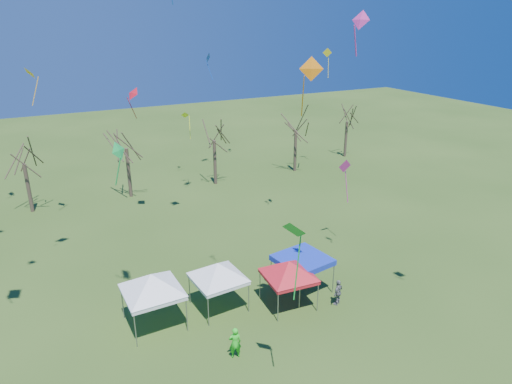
# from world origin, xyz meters

# --- Properties ---
(ground) EXTENTS (140.00, 140.00, 0.00)m
(ground) POSITION_xyz_m (0.00, 0.00, 0.00)
(ground) COLOR #2D4917
(ground) RESTS_ON ground
(tree_1) EXTENTS (3.42, 3.42, 7.54)m
(tree_1) POSITION_xyz_m (-10.77, 24.65, 5.79)
(tree_1) COLOR #3D2D21
(tree_1) RESTS_ON ground
(tree_2) EXTENTS (3.71, 3.71, 8.18)m
(tree_2) POSITION_xyz_m (-2.37, 24.38, 6.29)
(tree_2) COLOR #3D2D21
(tree_2) RESTS_ON ground
(tree_3) EXTENTS (3.59, 3.59, 7.91)m
(tree_3) POSITION_xyz_m (6.03, 24.04, 6.08)
(tree_3) COLOR #3D2D21
(tree_3) RESTS_ON ground
(tree_4) EXTENTS (3.58, 3.58, 7.89)m
(tree_4) POSITION_xyz_m (15.36, 24.00, 6.06)
(tree_4) COLOR #3D2D21
(tree_4) RESTS_ON ground
(tree_5) EXTENTS (3.39, 3.39, 7.46)m
(tree_5) POSITION_xyz_m (23.72, 26.07, 5.73)
(tree_5) COLOR #3D2D21
(tree_5) RESTS_ON ground
(tent_white_west) EXTENTS (4.11, 4.11, 3.62)m
(tent_white_west) POSITION_xyz_m (-5.54, 4.46, 2.92)
(tent_white_west) COLOR gray
(tent_white_west) RESTS_ON ground
(tent_white_mid) EXTENTS (3.78, 3.78, 3.34)m
(tent_white_mid) POSITION_xyz_m (-1.84, 4.34, 2.70)
(tent_white_mid) COLOR gray
(tent_white_mid) RESTS_ON ground
(tent_red) EXTENTS (3.74, 3.74, 3.30)m
(tent_red) POSITION_xyz_m (1.84, 2.79, 2.67)
(tent_red) COLOR gray
(tent_red) RESTS_ON ground
(tent_blue) EXTENTS (3.26, 3.26, 2.25)m
(tent_blue) POSITION_xyz_m (3.35, 3.71, 2.07)
(tent_blue) COLOR gray
(tent_blue) RESTS_ON ground
(person_green) EXTENTS (0.68, 0.52, 1.68)m
(person_green) POSITION_xyz_m (-2.73, 0.17, 0.84)
(person_green) COLOR #26DA22
(person_green) RESTS_ON ground
(person_grey) EXTENTS (1.01, 0.77, 1.59)m
(person_grey) POSITION_xyz_m (4.42, 1.49, 0.79)
(person_grey) COLOR slate
(person_grey) RESTS_ON ground
(kite_27) EXTENTS (0.99, 0.78, 2.47)m
(kite_27) POSITION_xyz_m (0.54, -0.56, 13.64)
(kite_27) COLOR orange
(kite_27) RESTS_ON ground
(kite_12) EXTENTS (0.94, 0.59, 2.97)m
(kite_12) POSITION_xyz_m (18.24, 23.09, 12.32)
(kite_12) COLOR yellow
(kite_12) RESTS_ON ground
(kite_11) EXTENTS (1.12, 1.33, 2.43)m
(kite_11) POSITION_xyz_m (-2.67, 18.10, 10.39)
(kite_11) COLOR red
(kite_11) RESTS_ON ground
(kite_1) EXTENTS (0.90, 0.86, 2.02)m
(kite_1) POSITION_xyz_m (-6.58, 3.80, 10.05)
(kite_1) COLOR green
(kite_1) RESTS_ON ground
(kite_17) EXTENTS (1.05, 0.62, 3.23)m
(kite_17) POSITION_xyz_m (9.24, 7.76, 5.94)
(kite_17) COLOR #D02E8A
(kite_17) RESTS_ON ground
(kite_19) EXTENTS (0.82, 0.84, 2.31)m
(kite_19) POSITION_xyz_m (4.33, 20.55, 12.52)
(kite_19) COLOR blue
(kite_19) RESTS_ON ground
(kite_22) EXTENTS (0.93, 0.85, 2.52)m
(kite_22) POSITION_xyz_m (3.04, 23.41, 7.26)
(kite_22) COLOR #E5FF1A
(kite_22) RESTS_ON ground
(kite_5) EXTENTS (1.13, 1.28, 3.42)m
(kite_5) POSITION_xyz_m (-1.66, -3.18, 8.06)
(kite_5) COLOR green
(kite_5) RESTS_ON ground
(kite_13) EXTENTS (1.04, 1.26, 2.70)m
(kite_13) POSITION_xyz_m (-9.22, 20.24, 11.98)
(kite_13) COLOR #FFAF1A
(kite_13) RESTS_ON ground
(kite_25) EXTENTS (0.60, 0.87, 1.83)m
(kite_25) POSITION_xyz_m (2.58, -0.90, 15.49)
(kite_25) COLOR #E93398
(kite_25) RESTS_ON ground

